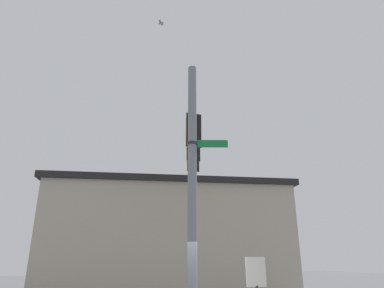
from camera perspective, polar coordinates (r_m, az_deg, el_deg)
The scene contains 9 objects.
signal_pole at distance 9.23m, azimuth 0.04°, elevation -7.92°, with size 0.26×0.26×7.76m, color slate.
mast_arm at distance 13.03m, azimuth -0.00°, elevation 3.14°, with size 0.20×0.20×6.01m, color slate.
traffic_light_nearest_pole at distance 11.42m, azimuth -0.02°, elevation 2.11°, with size 0.54×0.49×1.31m.
traffic_light_mid_inner at distance 12.97m, azimuth -0.04°, elevation -0.51°, with size 0.54×0.49×1.31m.
traffic_light_mid_outer at distance 14.54m, azimuth -0.05°, elevation -2.56°, with size 0.54×0.49×1.31m.
street_name_sign at distance 9.59m, azimuth 1.68°, elevation 0.05°, with size 1.12×0.52×0.22m.
bird_flying at distance 14.18m, azimuth -5.33°, elevation 20.01°, with size 0.25×0.29×0.09m.
storefront_building at distance 19.32m, azimuth -4.41°, elevation -16.51°, with size 13.88×11.02×5.82m.
historical_marker at distance 9.80m, azimuth 11.06°, elevation -22.77°, with size 0.60×0.08×2.13m.
Camera 1 is at (-3.18, -8.49, 2.10)m, focal length 31.00 mm.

